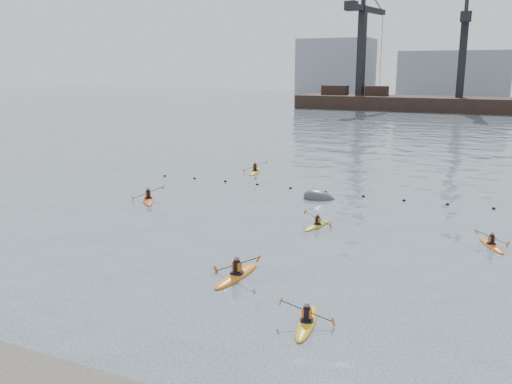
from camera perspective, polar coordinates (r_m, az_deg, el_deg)
ground at (r=22.03m, az=-6.00°, el=-12.61°), size 400.00×400.00×0.00m
float_line at (r=42.04m, az=9.34°, el=-0.19°), size 33.24×0.73×0.24m
barge_pier at (r=127.62m, az=20.44°, el=8.78°), size 72.00×19.30×29.50m
skyline at (r=167.43m, az=22.73°, el=11.93°), size 141.00×28.00×22.00m
kayaker_0 at (r=25.40m, az=-2.03°, el=-8.70°), size 2.54×3.67×1.44m
kayaker_1 at (r=21.14m, az=5.35°, el=-13.46°), size 2.15×3.21×1.12m
kayaker_2 at (r=40.23m, az=-11.26°, el=-0.75°), size 2.64×3.23×1.29m
kayaker_3 at (r=33.38m, az=6.49°, el=-3.46°), size 1.93×2.89×1.03m
kayaker_4 at (r=32.22m, az=23.52°, el=-5.10°), size 1.84×2.81×1.11m
kayaker_5 at (r=50.10m, az=-0.10°, el=2.20°), size 2.39×3.55×1.35m
mooring_buoy at (r=40.35m, az=6.69°, el=-0.70°), size 2.88×1.97×1.69m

